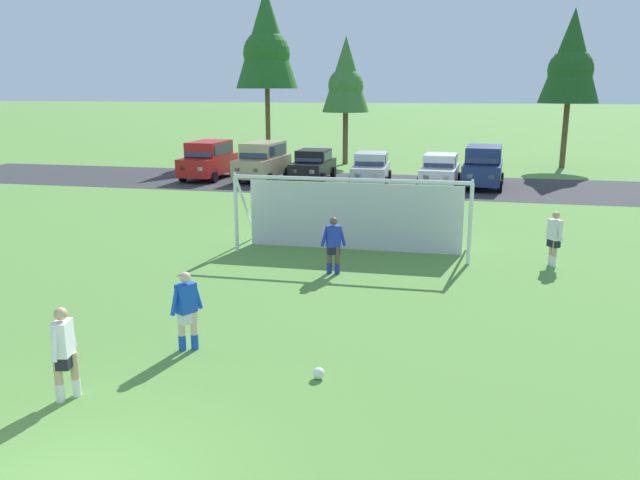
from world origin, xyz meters
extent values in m
plane|color=#598C3D|center=(0.00, 15.00, 0.00)|extent=(400.00, 400.00, 0.00)
cube|color=#333335|center=(0.00, 27.93, 0.00)|extent=(52.00, 8.40, 0.01)
sphere|color=white|center=(2.51, 4.12, 0.11)|extent=(0.22, 0.22, 0.22)
sphere|color=black|center=(2.51, 4.12, 0.12)|extent=(0.08, 0.08, 0.08)
sphere|color=red|center=(2.57, 4.12, 0.11)|extent=(0.07, 0.07, 0.07)
cylinder|color=white|center=(5.23, 12.61, 1.22)|extent=(0.12, 0.12, 2.44)
cylinder|color=white|center=(-2.09, 12.56, 1.22)|extent=(0.12, 0.12, 2.44)
cylinder|color=white|center=(1.57, 12.59, 2.44)|extent=(7.32, 0.16, 0.12)
cylinder|color=white|center=(5.22, 13.51, 1.34)|extent=(0.10, 1.94, 2.46)
cylinder|color=white|center=(-2.10, 13.46, 1.34)|extent=(0.10, 1.94, 2.46)
cube|color=silver|center=(1.56, 13.59, 1.10)|extent=(6.95, 0.08, 2.20)
cylinder|color=brown|center=(1.58, 10.71, 0.40)|extent=(0.14, 0.14, 0.80)
cylinder|color=brown|center=(1.35, 10.73, 0.40)|extent=(0.14, 0.14, 0.80)
cylinder|color=#232D99|center=(1.58, 10.71, 0.16)|extent=(0.15, 0.15, 0.32)
cylinder|color=#232D99|center=(1.35, 10.73, 0.16)|extent=(0.15, 0.15, 0.32)
cube|color=black|center=(1.46, 10.72, 0.72)|extent=(0.40, 0.35, 0.28)
cube|color=#1E38B7|center=(1.46, 10.72, 1.10)|extent=(0.45, 0.38, 0.60)
sphere|color=brown|center=(1.46, 10.72, 1.53)|extent=(0.22, 0.22, 0.22)
cylinder|color=#1E38B7|center=(1.70, 10.80, 1.08)|extent=(0.25, 0.18, 0.55)
cylinder|color=#1E38B7|center=(1.22, 10.64, 1.08)|extent=(0.25, 0.18, 0.55)
cylinder|color=tan|center=(-1.42, 2.59, 0.40)|extent=(0.14, 0.14, 0.80)
cylinder|color=tan|center=(-1.58, 2.35, 0.40)|extent=(0.14, 0.14, 0.80)
cylinder|color=white|center=(-1.42, 2.59, 0.16)|extent=(0.15, 0.15, 0.32)
cylinder|color=white|center=(-1.58, 2.35, 0.16)|extent=(0.15, 0.15, 0.32)
cube|color=black|center=(-1.50, 2.47, 0.72)|extent=(0.29, 0.38, 0.28)
cube|color=white|center=(-1.50, 2.47, 1.10)|extent=(0.31, 0.42, 0.60)
sphere|color=tan|center=(-1.50, 2.47, 1.53)|extent=(0.22, 0.22, 0.22)
cylinder|color=white|center=(-1.51, 2.73, 1.08)|extent=(0.14, 0.24, 0.55)
cylinder|color=white|center=(-1.49, 2.22, 1.08)|extent=(0.14, 0.24, 0.55)
cylinder|color=tan|center=(7.70, 12.82, 0.40)|extent=(0.14, 0.14, 0.80)
cylinder|color=tan|center=(7.64, 13.03, 0.40)|extent=(0.14, 0.14, 0.80)
cylinder|color=white|center=(7.70, 12.82, 0.16)|extent=(0.15, 0.15, 0.32)
cylinder|color=white|center=(7.64, 13.03, 0.16)|extent=(0.15, 0.15, 0.32)
cube|color=black|center=(7.67, 12.93, 0.72)|extent=(0.38, 0.40, 0.28)
cube|color=white|center=(7.67, 12.93, 1.10)|extent=(0.42, 0.45, 0.60)
sphere|color=tan|center=(7.67, 12.93, 1.53)|extent=(0.22, 0.22, 0.22)
cylinder|color=white|center=(7.79, 12.71, 1.08)|extent=(0.21, 0.24, 0.55)
cylinder|color=white|center=(7.55, 13.15, 1.08)|extent=(0.21, 0.24, 0.55)
cylinder|color=beige|center=(-0.24, 4.89, 0.40)|extent=(0.14, 0.14, 0.80)
cylinder|color=beige|center=(-0.46, 4.78, 0.40)|extent=(0.14, 0.14, 0.80)
cylinder|color=blue|center=(-0.24, 4.89, 0.16)|extent=(0.15, 0.15, 0.32)
cylinder|color=blue|center=(-0.46, 4.78, 0.16)|extent=(0.15, 0.15, 0.32)
cube|color=silver|center=(-0.35, 4.83, 0.72)|extent=(0.35, 0.40, 0.28)
cube|color=blue|center=(-0.35, 4.83, 1.10)|extent=(0.39, 0.45, 0.60)
sphere|color=beige|center=(-0.35, 4.83, 1.53)|extent=(0.22, 0.22, 0.22)
cylinder|color=blue|center=(-0.20, 5.04, 1.08)|extent=(0.19, 0.24, 0.55)
cylinder|color=blue|center=(-0.50, 4.63, 1.08)|extent=(0.19, 0.24, 0.55)
cube|color=red|center=(-9.35, 27.97, 0.82)|extent=(2.03, 4.65, 1.00)
cube|color=red|center=(-9.35, 28.17, 1.74)|extent=(1.84, 3.05, 0.84)
cube|color=#28384C|center=(-9.39, 26.75, 1.72)|extent=(1.63, 0.43, 0.71)
cube|color=#28384C|center=(-8.47, 28.14, 1.74)|extent=(0.12, 2.55, 0.59)
cube|color=white|center=(-8.90, 25.69, 0.87)|extent=(0.28, 0.09, 0.20)
cube|color=white|center=(-9.94, 25.72, 0.87)|extent=(0.28, 0.09, 0.20)
cube|color=#B21414|center=(-8.77, 30.21, 0.87)|extent=(0.28, 0.09, 0.20)
cube|color=#B21414|center=(-9.81, 30.24, 0.87)|extent=(0.28, 0.09, 0.20)
cylinder|color=black|center=(-8.45, 26.51, 0.32)|extent=(0.26, 0.65, 0.64)
cylinder|color=black|center=(-10.35, 26.57, 0.32)|extent=(0.26, 0.65, 0.64)
cylinder|color=black|center=(-8.36, 29.37, 0.32)|extent=(0.26, 0.65, 0.64)
cylinder|color=black|center=(-10.26, 29.42, 0.32)|extent=(0.26, 0.65, 0.64)
cube|color=tan|center=(-6.13, 28.09, 0.82)|extent=(2.24, 4.73, 1.00)
cube|color=tan|center=(-6.11, 28.28, 1.74)|extent=(1.97, 3.12, 0.84)
cube|color=#28384C|center=(-6.22, 26.87, 1.72)|extent=(1.64, 0.50, 0.71)
cube|color=#28384C|center=(-5.23, 28.22, 1.74)|extent=(0.23, 2.55, 0.59)
cube|color=white|center=(-5.77, 25.79, 0.87)|extent=(0.29, 0.10, 0.20)
cube|color=white|center=(-6.82, 25.87, 0.87)|extent=(0.29, 0.10, 0.20)
cube|color=#B21414|center=(-5.44, 30.30, 0.87)|extent=(0.29, 0.10, 0.20)
cube|color=#B21414|center=(-6.48, 30.38, 0.87)|extent=(0.29, 0.10, 0.20)
cylinder|color=black|center=(-5.28, 26.59, 0.32)|extent=(0.29, 0.66, 0.64)
cylinder|color=black|center=(-7.18, 26.73, 0.32)|extent=(0.29, 0.66, 0.64)
cylinder|color=black|center=(-5.07, 29.44, 0.32)|extent=(0.29, 0.66, 0.64)
cylinder|color=black|center=(-6.97, 29.58, 0.32)|extent=(0.29, 0.66, 0.64)
cube|color=black|center=(-3.34, 28.85, 0.70)|extent=(1.94, 4.26, 0.76)
cube|color=black|center=(-3.34, 29.00, 1.40)|extent=(1.72, 2.15, 0.64)
cube|color=#28384C|center=(-3.37, 28.03, 1.38)|extent=(1.54, 0.37, 0.55)
cube|color=#28384C|center=(-2.50, 28.97, 1.40)|extent=(0.10, 1.79, 0.45)
cube|color=white|center=(-2.91, 26.77, 0.75)|extent=(0.28, 0.09, 0.20)
cube|color=white|center=(-3.90, 26.80, 0.75)|extent=(0.28, 0.09, 0.20)
cube|color=#B21414|center=(-2.78, 30.89, 0.75)|extent=(0.28, 0.09, 0.20)
cube|color=#B21414|center=(-3.77, 30.92, 0.75)|extent=(0.28, 0.09, 0.20)
cylinder|color=black|center=(-2.48, 27.52, 0.32)|extent=(0.26, 0.65, 0.64)
cylinder|color=black|center=(-4.28, 27.57, 0.32)|extent=(0.26, 0.65, 0.64)
cylinder|color=black|center=(-2.40, 30.12, 0.32)|extent=(0.26, 0.65, 0.64)
cylinder|color=black|center=(-4.20, 30.18, 0.32)|extent=(0.26, 0.65, 0.64)
cube|color=#B2B2BC|center=(0.13, 27.92, 0.70)|extent=(1.97, 4.27, 0.76)
cube|color=#B2B2BC|center=(0.13, 28.07, 1.40)|extent=(1.74, 2.17, 0.64)
cube|color=#28384C|center=(0.17, 27.10, 1.38)|extent=(1.54, 0.38, 0.55)
cube|color=#28384C|center=(0.96, 28.10, 1.40)|extent=(0.11, 1.79, 0.45)
cube|color=white|center=(0.71, 25.88, 0.75)|extent=(0.28, 0.09, 0.20)
cube|color=white|center=(-0.28, 25.84, 0.75)|extent=(0.28, 0.09, 0.20)
cube|color=#B21414|center=(0.54, 30.00, 0.75)|extent=(0.28, 0.09, 0.20)
cube|color=#B21414|center=(-0.45, 29.95, 0.75)|extent=(0.28, 0.09, 0.20)
cylinder|color=black|center=(1.09, 26.65, 0.32)|extent=(0.27, 0.65, 0.64)
cylinder|color=black|center=(-0.71, 26.58, 0.32)|extent=(0.27, 0.65, 0.64)
cylinder|color=black|center=(0.98, 29.25, 0.32)|extent=(0.27, 0.65, 0.64)
cylinder|color=black|center=(-0.82, 29.18, 0.32)|extent=(0.27, 0.65, 0.64)
cube|color=silver|center=(3.84, 27.94, 0.70)|extent=(2.04, 4.30, 0.76)
cube|color=silver|center=(3.85, 28.09, 1.40)|extent=(1.78, 2.19, 0.64)
cube|color=#28384C|center=(3.79, 27.12, 1.38)|extent=(1.55, 0.40, 0.55)
cube|color=#28384C|center=(4.69, 28.04, 1.40)|extent=(0.14, 1.78, 0.45)
cube|color=white|center=(4.22, 25.85, 0.75)|extent=(0.28, 0.10, 0.20)
cube|color=white|center=(3.23, 25.91, 0.75)|extent=(0.28, 0.10, 0.20)
cube|color=#B21414|center=(4.46, 29.96, 0.75)|extent=(0.28, 0.10, 0.20)
cube|color=#B21414|center=(3.47, 30.02, 0.75)|extent=(0.28, 0.10, 0.20)
cylinder|color=black|center=(4.67, 26.58, 0.32)|extent=(0.28, 0.65, 0.64)
cylinder|color=black|center=(2.87, 26.69, 0.32)|extent=(0.28, 0.65, 0.64)
cylinder|color=black|center=(4.82, 29.18, 0.32)|extent=(0.28, 0.65, 0.64)
cylinder|color=black|center=(3.02, 29.29, 0.32)|extent=(0.28, 0.65, 0.64)
cube|color=navy|center=(6.07, 28.16, 0.82)|extent=(2.26, 4.74, 1.00)
cube|color=navy|center=(6.09, 28.35, 1.74)|extent=(1.98, 3.13, 0.84)
cube|color=#28384C|center=(5.97, 26.94, 1.72)|extent=(1.64, 0.50, 0.71)
cube|color=#28384C|center=(6.97, 28.28, 1.74)|extent=(0.24, 2.55, 0.59)
cube|color=white|center=(6.41, 25.86, 0.87)|extent=(0.29, 0.10, 0.20)
cube|color=white|center=(5.37, 25.94, 0.87)|extent=(0.29, 0.10, 0.20)
cube|color=#B21414|center=(6.77, 30.37, 0.87)|extent=(0.29, 0.10, 0.20)
cube|color=#B21414|center=(5.73, 30.45, 0.87)|extent=(0.29, 0.10, 0.20)
cylinder|color=black|center=(6.91, 26.66, 0.32)|extent=(0.29, 0.66, 0.64)
cylinder|color=black|center=(5.01, 26.81, 0.32)|extent=(0.29, 0.66, 0.64)
cylinder|color=black|center=(7.13, 29.50, 0.32)|extent=(0.29, 0.66, 0.64)
cylinder|color=black|center=(5.24, 29.65, 0.32)|extent=(0.29, 0.66, 0.64)
cylinder|color=brown|center=(-9.36, 39.84, 2.55)|extent=(0.36, 0.36, 5.10)
cone|color=#236023|center=(-9.36, 39.84, 8.67)|extent=(4.59, 4.59, 7.14)
sphere|color=#236023|center=(-9.36, 39.84, 7.60)|extent=(3.44, 3.44, 3.44)
cylinder|color=brown|center=(-2.91, 36.85, 1.77)|extent=(0.36, 0.36, 3.54)
cone|color=#387533|center=(-2.91, 36.85, 6.03)|extent=(3.19, 3.19, 4.96)
sphere|color=#387533|center=(-2.91, 36.85, 5.28)|extent=(2.39, 2.39, 2.39)
cylinder|color=brown|center=(11.47, 37.85, 2.10)|extent=(0.36, 0.36, 4.19)
cone|color=#1E511E|center=(11.47, 37.85, 7.12)|extent=(3.77, 3.77, 5.87)
sphere|color=#1E511E|center=(11.47, 37.85, 6.24)|extent=(2.83, 2.83, 2.83)
camera|label=1|loc=(4.81, -6.18, 5.17)|focal=35.33mm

